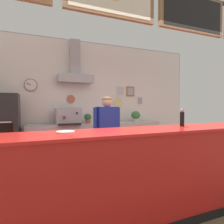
{
  "coord_description": "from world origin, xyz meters",
  "views": [
    {
      "loc": [
        -1.5,
        -2.15,
        1.38
      ],
      "look_at": [
        -0.26,
        0.9,
        1.26
      ],
      "focal_mm": 30.37,
      "sensor_mm": 36.0,
      "label": 1
    }
  ],
  "objects": [
    {
      "name": "pepper_grinder",
      "position": [
        0.35,
        -0.14,
        1.21
      ],
      "size": [
        0.06,
        0.06,
        0.24
      ],
      "color": "black",
      "rests_on": "service_counter"
    },
    {
      "name": "back_wall_assembly",
      "position": [
        -0.03,
        2.6,
        1.63
      ],
      "size": [
        5.71,
        2.93,
        3.03
      ],
      "color": "gray",
      "rests_on": "ground_plane"
    },
    {
      "name": "condiment_plate",
      "position": [
        -1.2,
        -0.14,
        1.1
      ],
      "size": [
        0.19,
        0.19,
        0.01
      ],
      "color": "white",
      "rests_on": "service_counter"
    },
    {
      "name": "ground_plane",
      "position": [
        0.0,
        0.0,
        0.0
      ],
      "size": [
        6.86,
        6.86,
        0.0
      ],
      "primitive_type": "plane",
      "color": "brown"
    },
    {
      "name": "shop_worker",
      "position": [
        -0.25,
        1.16,
        0.83
      ],
      "size": [
        0.54,
        0.25,
        1.54
      ],
      "rotation": [
        0.0,
        0.0,
        3.22
      ],
      "color": "#232328",
      "rests_on": "ground_plane"
    },
    {
      "name": "potted_thyme",
      "position": [
        1.04,
        2.38,
        1.09
      ],
      "size": [
        0.25,
        0.25,
        0.28
      ],
      "color": "beige",
      "rests_on": "back_prep_counter"
    },
    {
      "name": "back_prep_counter",
      "position": [
        -0.04,
        2.39,
        0.46
      ],
      "size": [
        3.36,
        0.53,
        0.93
      ],
      "color": "#B7BABF",
      "rests_on": "ground_plane"
    },
    {
      "name": "espresso_machine",
      "position": [
        -0.78,
        2.37,
        1.12
      ],
      "size": [
        0.56,
        0.57,
        0.39
      ],
      "color": "#A3A5AD",
      "rests_on": "back_prep_counter"
    },
    {
      "name": "service_counter",
      "position": [
        0.0,
        -0.23,
        0.55
      ],
      "size": [
        4.6,
        0.62,
        1.09
      ],
      "color": "red",
      "rests_on": "ground_plane"
    },
    {
      "name": "potted_sage",
      "position": [
        -0.29,
        2.4,
        1.06
      ],
      "size": [
        0.18,
        0.18,
        0.23
      ],
      "color": "#9E563D",
      "rests_on": "back_prep_counter"
    },
    {
      "name": "potted_oregano",
      "position": [
        0.4,
        2.36,
        1.1
      ],
      "size": [
        0.26,
        0.26,
        0.3
      ],
      "color": "#4C4C51",
      "rests_on": "back_prep_counter"
    }
  ]
}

